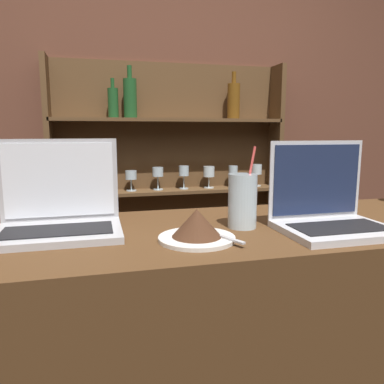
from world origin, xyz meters
name	(u,v)px	position (x,y,z in m)	size (l,w,h in m)	color
back_wall	(147,126)	(0.00, 1.67, 1.35)	(7.00, 0.06, 2.70)	brown
back_shelf	(170,196)	(0.13, 1.59, 0.91)	(1.42, 0.18, 1.73)	brown
laptop_near	(59,212)	(-0.42, 0.33, 1.10)	(0.32, 0.23, 0.25)	#ADADB2
laptop_far	(329,210)	(0.30, 0.18, 1.10)	(0.29, 0.23, 0.24)	silver
cake_plate	(197,227)	(-0.08, 0.17, 1.08)	(0.19, 0.19, 0.08)	silver
water_glass	(242,201)	(0.08, 0.26, 1.13)	(0.08, 0.08, 0.23)	silver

